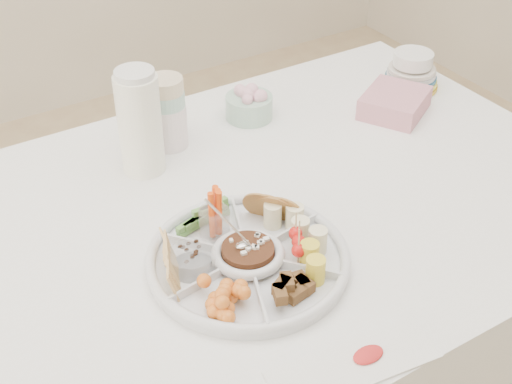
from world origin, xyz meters
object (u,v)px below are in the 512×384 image
party_tray (248,257)px  dining_table (258,329)px  plate_stack (412,71)px  thermos (140,121)px

party_tray → dining_table: bearing=51.9°
dining_table → plate_stack: plate_stack is taller
dining_table → thermos: size_ratio=6.08×
thermos → plate_stack: bearing=-1.4°
dining_table → party_tray: (-0.12, -0.15, 0.40)m
party_tray → thermos: size_ratio=1.52×
thermos → plate_stack: size_ratio=1.67×
dining_table → party_tray: party_tray is taller
dining_table → plate_stack: (0.63, 0.23, 0.43)m
dining_table → plate_stack: size_ratio=10.15×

